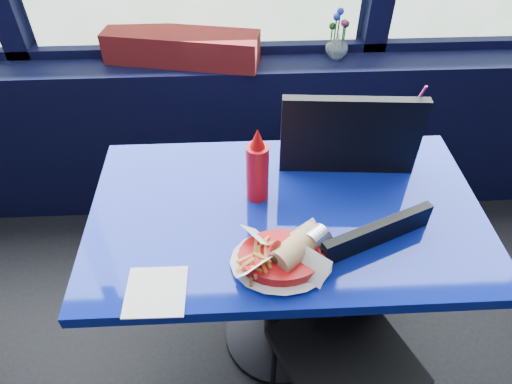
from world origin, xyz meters
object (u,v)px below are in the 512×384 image
chair_near_front (353,324)px  soda_cup (398,142)px  ketchup_bottle (257,168)px  food_basket (284,256)px  chair_near_back (330,179)px  near_table (284,248)px  planter_box (182,47)px  flower_vase (337,43)px

chair_near_front → soda_cup: soda_cup is taller
chair_near_front → ketchup_bottle: (-0.28, 0.31, 0.39)m
food_basket → soda_cup: soda_cup is taller
chair_near_back → food_basket: size_ratio=3.49×
chair_near_front → food_basket: (-0.23, 0.04, 0.31)m
near_table → food_basket: food_basket is taller
near_table → chair_near_back: 0.37m
planter_box → soda_cup: bearing=-29.2°
chair_near_front → soda_cup: bearing=44.1°
chair_near_back → planter_box: chair_near_back is taller
soda_cup → near_table: bearing=-150.5°
chair_near_back → planter_box: (-0.57, 0.56, 0.28)m
flower_vase → chair_near_back: bearing=-99.7°
near_table → chair_near_back: bearing=56.8°
chair_near_back → food_basket: (-0.23, -0.51, 0.19)m
ketchup_bottle → chair_near_back: bearing=40.1°
near_table → food_basket: bearing=-98.2°
chair_near_front → chair_near_back: chair_near_back is taller
food_basket → soda_cup: (0.42, 0.42, 0.04)m
flower_vase → planter_box: bearing=-179.2°
near_table → food_basket: 0.30m
planter_box → soda_cup: 1.00m
near_table → flower_vase: size_ratio=5.74×
planter_box → food_basket: 1.13m
flower_vase → food_basket: (-0.33, -1.08, -0.08)m
food_basket → ketchup_bottle: ketchup_bottle is taller
near_table → chair_near_back: chair_near_back is taller
food_basket → ketchup_bottle: bearing=84.4°
chair_near_front → ketchup_bottle: 0.57m
flower_vase → soda_cup: soda_cup is taller
ketchup_bottle → chair_near_front: bearing=-47.1°
chair_near_back → food_basket: chair_near_back is taller
near_table → chair_near_front: 0.32m
near_table → food_basket: size_ratio=4.09×
soda_cup → flower_vase: bearing=98.0°
chair_near_back → soda_cup: bearing=159.1°
near_table → soda_cup: bearing=29.5°
food_basket → ketchup_bottle: (-0.06, 0.27, 0.08)m
planter_box → chair_near_back: bearing=-33.1°
flower_vase → ketchup_bottle: flower_vase is taller
chair_near_back → ketchup_bottle: bearing=44.6°
chair_near_back → near_table: bearing=61.3°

